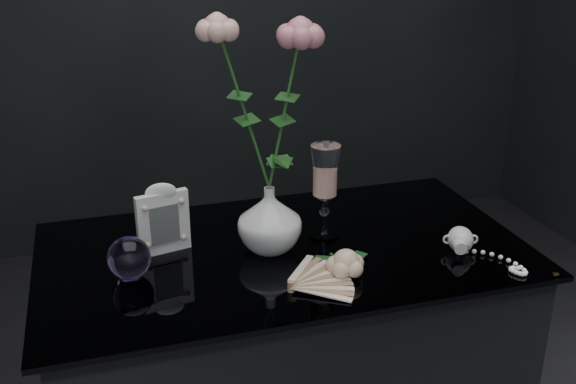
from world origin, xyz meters
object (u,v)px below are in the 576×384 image
object	(u,v)px
loose_rose	(346,263)
pearl_jar	(461,238)
vase	(270,219)
wine_glass	(325,192)
picture_frame	(163,218)
paperweight	(129,258)

from	to	relation	value
loose_rose	pearl_jar	bearing A→B (deg)	-3.20
loose_rose	pearl_jar	xyz separation A→B (m)	(0.28, 0.03, -0.00)
vase	wine_glass	xyz separation A→B (m)	(0.13, 0.03, 0.04)
pearl_jar	vase	bearing A→B (deg)	179.17
picture_frame	paperweight	bearing A→B (deg)	-144.19
vase	paperweight	size ratio (longest dim) A/B	1.66
wine_glass	paperweight	bearing A→B (deg)	-171.72
wine_glass	loose_rose	world-z (taller)	wine_glass
vase	loose_rose	distance (m)	0.20
wine_glass	pearl_jar	xyz separation A→B (m)	(0.26, -0.15, -0.08)
wine_glass	picture_frame	world-z (taller)	wine_glass
wine_glass	loose_rose	size ratio (longest dim) A/B	1.27
wine_glass	loose_rose	bearing A→B (deg)	-95.99
pearl_jar	paperweight	bearing A→B (deg)	-170.62
loose_rose	wine_glass	bearing A→B (deg)	73.82
loose_rose	paperweight	bearing A→B (deg)	153.51
vase	picture_frame	world-z (taller)	picture_frame
wine_glass	loose_rose	xyz separation A→B (m)	(-0.02, -0.18, -0.08)
paperweight	pearl_jar	bearing A→B (deg)	-7.16
picture_frame	paperweight	xyz separation A→B (m)	(-0.08, -0.09, -0.04)
paperweight	pearl_jar	world-z (taller)	paperweight
pearl_jar	loose_rose	bearing A→B (deg)	-156.47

